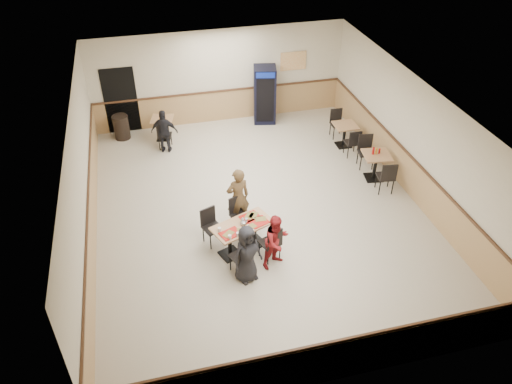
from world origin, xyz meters
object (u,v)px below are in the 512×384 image
object	(u,v)px
diner_man_opposite	(238,198)
side_table_far	(345,132)
diner_woman_right	(276,241)
back_table	(163,125)
trash_bin	(121,127)
lone_diner	(165,131)
main_table	(242,233)
diner_woman_left	(247,254)
side_table_near	(376,163)
pepsi_cooler	(265,95)

from	to	relation	value
diner_man_opposite	side_table_far	distance (m)	4.84
diner_woman_right	back_table	distance (m)	6.44
diner_woman_right	trash_bin	size ratio (longest dim) A/B	1.73
lone_diner	back_table	bearing A→B (deg)	-73.40
diner_man_opposite	main_table	bearing A→B (deg)	73.80
main_table	diner_woman_left	distance (m)	0.94
diner_woman_right	side_table_far	xyz separation A→B (m)	(3.39, 4.41, -0.18)
diner_man_opposite	lone_diner	distance (m)	4.07
side_table_near	pepsi_cooler	bearing A→B (deg)	116.94
main_table	diner_man_opposite	bearing A→B (deg)	62.10
main_table	pepsi_cooler	bearing A→B (deg)	49.44
side_table_near	back_table	world-z (taller)	side_table_near
diner_man_opposite	trash_bin	world-z (taller)	diner_man_opposite
diner_woman_right	trash_bin	distance (m)	7.22
main_table	back_table	size ratio (longest dim) A/B	1.90
main_table	lone_diner	world-z (taller)	lone_diner
side_table_far	diner_woman_right	bearing A→B (deg)	-127.51
diner_woman_left	diner_man_opposite	size ratio (longest dim) A/B	0.88
pepsi_cooler	diner_woman_right	bearing A→B (deg)	-90.53
main_table	diner_man_opposite	distance (m)	0.97
diner_woman_right	pepsi_cooler	bearing A→B (deg)	50.13
diner_woman_left	pepsi_cooler	distance (m)	7.19
side_table_near	diner_man_opposite	bearing A→B (deg)	-165.90
main_table	diner_man_opposite	size ratio (longest dim) A/B	0.95
diner_woman_right	side_table_near	size ratio (longest dim) A/B	1.60
back_table	lone_diner	bearing A→B (deg)	-90.00
diner_woman_right	side_table_far	world-z (taller)	diner_woman_right
main_table	lone_diner	xyz separation A→B (m)	(-1.24, 4.75, 0.19)
trash_bin	side_table_near	bearing A→B (deg)	-30.96
back_table	diner_woman_right	bearing A→B (deg)	-73.36
lone_diner	trash_bin	distance (m)	1.70
side_table_far	back_table	xyz separation A→B (m)	(-5.23, 1.76, -0.01)
trash_bin	diner_woman_left	bearing A→B (deg)	-70.78
lone_diner	pepsi_cooler	size ratio (longest dim) A/B	0.72
diner_man_opposite	side_table_far	size ratio (longest dim) A/B	2.21
diner_woman_right	lone_diner	world-z (taller)	lone_diner
side_table_far	trash_bin	world-z (taller)	trash_bin
side_table_near	side_table_far	bearing A→B (deg)	94.07
pepsi_cooler	trash_bin	size ratio (longest dim) A/B	2.44
lone_diner	pepsi_cooler	xyz separation A→B (m)	(3.33, 1.17, 0.25)
side_table_near	diner_woman_left	bearing A→B (deg)	-146.19
back_table	pepsi_cooler	size ratio (longest dim) A/B	0.43
side_table_far	back_table	world-z (taller)	side_table_far
trash_bin	main_table	bearing A→B (deg)	-67.17
trash_bin	side_table_far	bearing A→B (deg)	-18.03
diner_woman_right	pepsi_cooler	world-z (taller)	pepsi_cooler
diner_woman_right	side_table_far	size ratio (longest dim) A/B	1.84
lone_diner	side_table_far	world-z (taller)	lone_diner
pepsi_cooler	diner_man_opposite	bearing A→B (deg)	-99.35
pepsi_cooler	diner_woman_left	bearing A→B (deg)	-95.60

